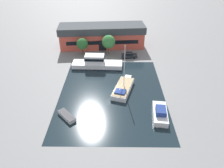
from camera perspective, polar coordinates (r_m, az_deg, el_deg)
ground_plane at (r=50.15m, az=-0.03°, el=-2.43°), size 440.00×440.00×0.00m
water_canal at (r=50.15m, az=-0.03°, el=-2.42°), size 23.57×31.61×0.01m
warehouse_building at (r=73.24m, az=-2.63°, el=12.50°), size 28.14×10.31×7.11m
quay_tree_near_building at (r=66.90m, az=-0.91°, el=10.96°), size 4.03×4.03×6.10m
quay_tree_by_water at (r=67.44m, az=-7.78°, el=10.33°), size 3.48×3.48×5.26m
parked_car at (r=66.06m, az=4.50°, el=7.52°), size 4.71×2.12×1.68m
sailboat_moored at (r=50.80m, az=2.94°, el=-1.04°), size 5.70×10.29×11.13m
motor_cruiser at (r=60.47m, az=-4.09°, el=5.51°), size 13.89×4.36×3.66m
small_dinghy at (r=44.31m, az=-11.74°, el=-8.17°), size 4.25×4.46×0.71m
cabin_boat at (r=44.38m, az=12.47°, el=-7.45°), size 3.41×6.98×2.20m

